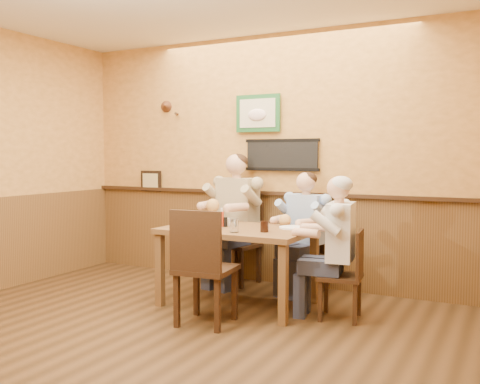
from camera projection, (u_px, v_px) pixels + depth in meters
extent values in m
plane|color=#34210F|center=(137.00, 354.00, 3.89)|extent=(5.00, 5.00, 0.00)
cube|color=gold|center=(275.00, 159.00, 6.01)|extent=(5.00, 0.02, 2.80)
cube|color=brown|center=(274.00, 239.00, 6.05)|extent=(5.00, 0.02, 1.00)
cube|color=black|center=(282.00, 155.00, 5.92)|extent=(0.88, 0.03, 0.34)
cube|color=#1E5929|center=(258.00, 113.00, 6.03)|extent=(0.54, 0.03, 0.42)
cube|color=black|center=(151.00, 181.00, 6.77)|extent=(0.30, 0.03, 0.26)
cube|color=brown|center=(238.00, 230.00, 5.15)|extent=(1.40, 0.90, 0.05)
cube|color=brown|center=(160.00, 270.00, 5.12)|extent=(0.07, 0.07, 0.70)
cube|color=brown|center=(283.00, 285.00, 4.53)|extent=(0.07, 0.07, 0.70)
cube|color=brown|center=(202.00, 256.00, 5.81)|extent=(0.07, 0.07, 0.70)
cube|color=brown|center=(314.00, 268.00, 5.23)|extent=(0.07, 0.07, 0.70)
cylinder|color=white|center=(200.00, 224.00, 4.97)|extent=(0.09, 0.09, 0.11)
cylinder|color=white|center=(234.00, 226.00, 4.84)|extent=(0.09, 0.09, 0.12)
cylinder|color=black|center=(264.00, 227.00, 4.86)|extent=(0.10, 0.10, 0.10)
cylinder|color=red|center=(222.00, 218.00, 5.21)|extent=(0.05, 0.05, 0.17)
cylinder|color=white|center=(228.00, 222.00, 5.26)|extent=(0.04, 0.04, 0.08)
cylinder|color=black|center=(226.00, 222.00, 5.21)|extent=(0.04, 0.04, 0.09)
cylinder|color=silver|center=(224.00, 223.00, 5.45)|extent=(0.30, 0.30, 0.02)
cylinder|color=white|center=(292.00, 228.00, 5.10)|extent=(0.29, 0.29, 0.02)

